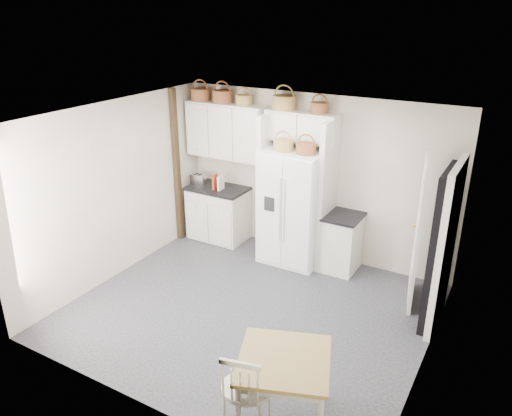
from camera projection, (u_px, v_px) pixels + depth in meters
The scene contains 29 objects.
floor at pixel (249, 310), 6.70m from camera, with size 4.50×4.50×0.00m, color black.
ceiling at pixel (248, 118), 5.72m from camera, with size 4.50×4.50×0.00m, color white.
wall_back at pixel (314, 177), 7.81m from camera, with size 4.50×4.50×0.00m, color #BFAB8E.
wall_left at pixel (116, 191), 7.25m from camera, with size 4.00×4.00×0.00m, color #BFAB8E.
wall_right at pixel (435, 265), 5.17m from camera, with size 4.00×4.00×0.00m, color #BFAB8E.
refrigerator at pixel (294, 207), 7.72m from camera, with size 0.93×0.75×1.81m, color white.
base_cab_left at pixel (219, 214), 8.64m from camera, with size 0.97×0.61×0.90m, color silver.
base_cab_right at pixel (342, 244), 7.61m from camera, with size 0.49×0.58×0.86m, color silver.
dining_table at pixel (283, 389), 4.83m from camera, with size 0.86×0.86×0.72m, color olive.
windsor_chair at pixel (247, 388), 4.64m from camera, with size 0.49×0.44×1.00m, color silver.
counter_left at pixel (218, 188), 8.47m from camera, with size 1.01×0.65×0.04m, color black.
counter_right at pixel (344, 217), 7.44m from camera, with size 0.53×0.62×0.04m, color black.
toaster at pixel (198, 179), 8.58m from camera, with size 0.25×0.14×0.17m, color silver.
cookbook_red at pixel (215, 182), 8.35m from camera, with size 0.04×0.16×0.25m, color #A73214.
cookbook_cream at pixel (221, 183), 8.30m from camera, with size 0.04×0.16×0.24m, color white.
basket_upper_a at pixel (201, 95), 8.17m from camera, with size 0.34×0.34×0.19m, color brown.
basket_upper_b at pixel (222, 97), 7.97m from camera, with size 0.33×0.33×0.20m, color brown.
basket_upper_c at pixel (244, 100), 7.79m from camera, with size 0.27×0.27×0.16m, color olive.
basket_bridge_a at pixel (284, 103), 7.46m from camera, with size 0.36×0.36×0.20m, color olive.
basket_bridge_b at pixel (319, 108), 7.20m from camera, with size 0.27×0.27×0.15m, color brown.
basket_fridge_a at pixel (283, 145), 7.34m from camera, with size 0.30×0.30×0.16m, color olive.
basket_fridge_b at pixel (306, 149), 7.17m from camera, with size 0.30×0.30×0.16m, color brown.
upper_cabinet at pixel (227, 131), 8.14m from camera, with size 1.40×0.34×0.90m, color silver.
bridge_cabinet at pixel (302, 126), 7.44m from camera, with size 1.12×0.34×0.45m, color silver.
fridge_panel_left at pixel (268, 185), 7.93m from camera, with size 0.08×0.60×2.30m, color silver.
fridge_panel_right at pixel (327, 196), 7.46m from camera, with size 0.08×0.60×2.30m, color silver.
trim_post at pixel (177, 167), 8.31m from camera, with size 0.09×0.09×2.60m, color black.
doorway_void at pixel (442, 249), 6.12m from camera, with size 0.18×0.85×2.05m, color black.
door_slab at pixel (418, 233), 6.55m from camera, with size 0.80×0.04×2.05m, color white.
Camera 1 is at (2.91, -4.89, 3.80)m, focal length 35.00 mm.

